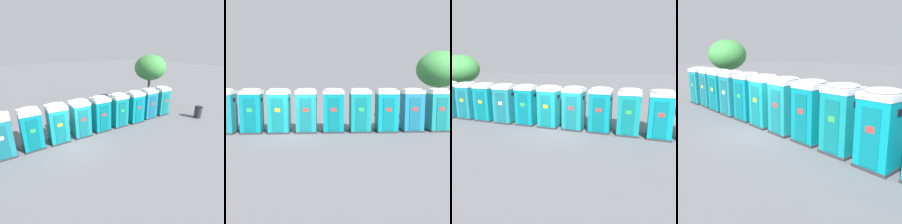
{
  "view_description": "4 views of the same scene",
  "coord_description": "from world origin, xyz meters",
  "views": [
    {
      "loc": [
        -4.38,
        -9.33,
        5.71
      ],
      "look_at": [
        3.32,
        0.12,
        1.18
      ],
      "focal_mm": 28.0,
      "sensor_mm": 36.0,
      "label": 1
    },
    {
      "loc": [
        -0.01,
        -14.55,
        2.89
      ],
      "look_at": [
        2.62,
        0.2,
        1.16
      ],
      "focal_mm": 42.0,
      "sensor_mm": 36.0,
      "label": 2
    },
    {
      "loc": [
        2.93,
        -11.81,
        3.88
      ],
      "look_at": [
        0.21,
        0.49,
        0.96
      ],
      "focal_mm": 35.0,
      "sensor_mm": 36.0,
      "label": 3
    },
    {
      "loc": [
        8.53,
        -7.75,
        3.59
      ],
      "look_at": [
        1.11,
        0.38,
        1.01
      ],
      "focal_mm": 42.0,
      "sensor_mm": 36.0,
      "label": 4
    }
  ],
  "objects": [
    {
      "name": "portapotty_2",
      "position": [
        -5.29,
        1.13,
        1.28
      ],
      "size": [
        1.34,
        1.33,
        2.54
      ],
      "color": "#2D2D33",
      "rests_on": "ground"
    },
    {
      "name": "portapotty_5",
      "position": [
        -0.7,
        0.59,
        1.28
      ],
      "size": [
        1.33,
        1.34,
        2.54
      ],
      "color": "#2D2D33",
      "rests_on": "ground"
    },
    {
      "name": "ground_plane",
      "position": [
        0.0,
        0.0,
        0.0
      ],
      "size": [
        120.0,
        120.0,
        0.0
      ],
      "primitive_type": "plane",
      "color": "slate"
    },
    {
      "name": "portapotty_7",
      "position": [
        2.36,
        0.26,
        1.28
      ],
      "size": [
        1.34,
        1.33,
        2.54
      ],
      "color": "#2D2D33",
      "rests_on": "ground"
    },
    {
      "name": "street_tree_1",
      "position": [
        -9.66,
        4.73,
        3.26
      ],
      "size": [
        2.97,
        2.97,
        4.47
      ],
      "color": "#4C3826",
      "rests_on": "ground"
    },
    {
      "name": "portapotty_8",
      "position": [
        3.88,
        0.06,
        1.28
      ],
      "size": [
        1.31,
        1.32,
        2.54
      ],
      "color": "#2D2D33",
      "rests_on": "ground"
    },
    {
      "name": "portapotty_0",
      "position": [
        -8.35,
        1.47,
        1.28
      ],
      "size": [
        1.3,
        1.3,
        2.54
      ],
      "color": "#2D2D33",
      "rests_on": "ground"
    },
    {
      "name": "portapotty_4",
      "position": [
        -2.23,
        0.79,
        1.28
      ],
      "size": [
        1.26,
        1.29,
        2.54
      ],
      "color": "#2D2D33",
      "rests_on": "ground"
    },
    {
      "name": "portapotty_3",
      "position": [
        -3.76,
        0.92,
        1.28
      ],
      "size": [
        1.34,
        1.32,
        2.54
      ],
      "color": "#2D2D33",
      "rests_on": "ground"
    },
    {
      "name": "portapotty_1",
      "position": [
        -6.81,
        1.37,
        1.28
      ],
      "size": [
        1.34,
        1.37,
        2.54
      ],
      "color": "#2D2D33",
      "rests_on": "ground"
    },
    {
      "name": "portapotty_6",
      "position": [
        0.82,
        0.42,
        1.28
      ],
      "size": [
        1.32,
        1.34,
        2.54
      ],
      "color": "#2D2D33",
      "rests_on": "ground"
    },
    {
      "name": "portapotty_9",
      "position": [
        5.4,
        -0.2,
        1.28
      ],
      "size": [
        1.34,
        1.34,
        2.54
      ],
      "color": "#2D2D33",
      "rests_on": "ground"
    }
  ]
}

